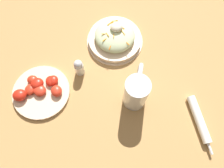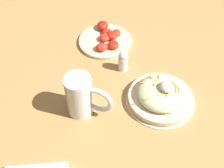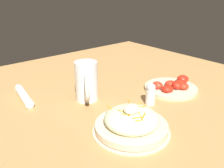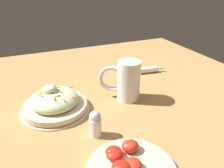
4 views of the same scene
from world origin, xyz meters
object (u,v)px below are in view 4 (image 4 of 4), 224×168
Objects in this scene: napkin_roll at (140,71)px; salt_shaker at (95,124)px; salad_plate at (55,103)px; beer_mug at (127,82)px.

salt_shaker reaches higher than napkin_roll.
salad_plate is 0.25m from beer_mug.
napkin_roll is 0.45m from salt_shaker.
beer_mug is (0.02, 0.25, 0.03)m from salad_plate.
beer_mug is 1.82× the size of salt_shaker.
salt_shaker is at bearing -44.96° from napkin_roll.
napkin_roll is (-0.15, 0.40, -0.01)m from salad_plate.
salad_plate is at bearing -94.90° from beer_mug.
beer_mug reaches higher than salt_shaker.
napkin_roll is at bearing 135.04° from salt_shaker.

